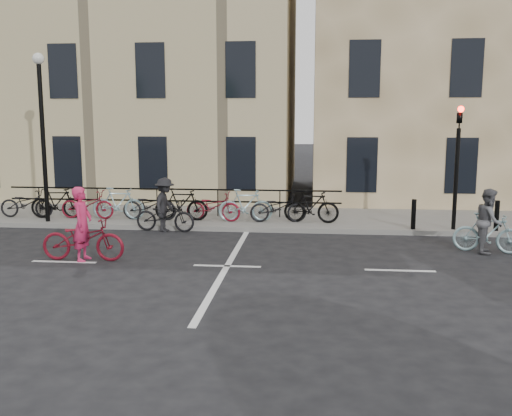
# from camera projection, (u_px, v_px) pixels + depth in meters

# --- Properties ---
(ground) EXTENTS (120.00, 120.00, 0.00)m
(ground) POSITION_uv_depth(u_px,v_px,m) (227.00, 266.00, 13.43)
(ground) COLOR black
(ground) RESTS_ON ground
(sidewalk) EXTENTS (46.00, 4.00, 0.15)m
(sidewalk) POSITION_uv_depth(u_px,v_px,m) (139.00, 216.00, 19.70)
(sidewalk) COLOR slate
(sidewalk) RESTS_ON ground
(building_east) EXTENTS (14.00, 10.00, 12.00)m
(building_east) POSITION_uv_depth(u_px,v_px,m) (479.00, 53.00, 24.34)
(building_east) COLOR tan
(building_east) RESTS_ON sidewalk
(building_west) EXTENTS (20.00, 10.00, 10.00)m
(building_west) POSITION_uv_depth(u_px,v_px,m) (75.00, 80.00, 26.26)
(building_west) COLOR tan
(building_west) RESTS_ON sidewalk
(traffic_light) EXTENTS (0.18, 0.30, 3.90)m
(traffic_light) POSITION_uv_depth(u_px,v_px,m) (458.00, 152.00, 16.70)
(traffic_light) COLOR black
(traffic_light) RESTS_ON sidewalk
(lamp_post) EXTENTS (0.36, 0.36, 5.28)m
(lamp_post) POSITION_uv_depth(u_px,v_px,m) (42.00, 116.00, 17.83)
(lamp_post) COLOR black
(lamp_post) RESTS_ON sidewalk
(bollard_east) EXTENTS (0.14, 0.14, 0.90)m
(bollard_east) POSITION_uv_depth(u_px,v_px,m) (414.00, 214.00, 17.02)
(bollard_east) COLOR black
(bollard_east) RESTS_ON sidewalk
(bollard_west) EXTENTS (0.14, 0.14, 0.90)m
(bollard_west) POSITION_uv_depth(u_px,v_px,m) (497.00, 216.00, 16.79)
(bollard_west) COLOR black
(bollard_west) RESTS_ON sidewalk
(parked_bikes) EXTENTS (11.45, 1.23, 1.05)m
(parked_bikes) POSITION_uv_depth(u_px,v_px,m) (164.00, 205.00, 18.55)
(parked_bikes) COLOR black
(parked_bikes) RESTS_ON sidewalk
(cyclist_pink) EXTENTS (2.05, 0.74, 1.82)m
(cyclist_pink) POSITION_uv_depth(u_px,v_px,m) (83.00, 235.00, 13.88)
(cyclist_pink) COLOR maroon
(cyclist_pink) RESTS_ON ground
(cyclist_grey) EXTENTS (1.80, 0.94, 1.67)m
(cyclist_grey) POSITION_uv_depth(u_px,v_px,m) (488.00, 227.00, 14.67)
(cyclist_grey) COLOR #88ACB2
(cyclist_grey) RESTS_ON ground
(cyclist_dark) EXTENTS (1.92, 1.13, 1.66)m
(cyclist_dark) POSITION_uv_depth(u_px,v_px,m) (165.00, 210.00, 17.40)
(cyclist_dark) COLOR black
(cyclist_dark) RESTS_ON ground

